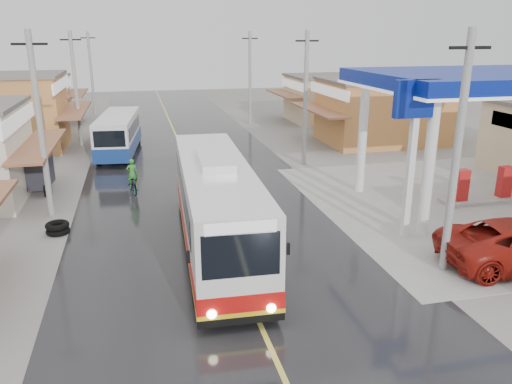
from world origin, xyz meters
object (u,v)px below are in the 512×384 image
coach_bus (216,206)px  tricycle_near (35,172)px  tyre_stack (58,228)px  second_bus (119,134)px  cyclist (133,182)px

coach_bus → tricycle_near: size_ratio=4.65×
coach_bus → tricycle_near: (-7.89, 9.29, -0.68)m
tyre_stack → second_bus: bearing=80.9°
cyclist → tricycle_near: size_ratio=0.73×
tricycle_near → tyre_stack: tricycle_near is taller
coach_bus → tyre_stack: coach_bus is taller
second_bus → tyre_stack: (-2.21, -13.76, -1.20)m
cyclist → tricycle_near: 5.06m
cyclist → tyre_stack: 5.76m
tricycle_near → cyclist: bearing=-12.8°
second_bus → tricycle_near: size_ratio=3.29×
cyclist → second_bus: bearing=84.4°
coach_bus → tyre_stack: bearing=156.2°
second_bus → cyclist: second_bus is taller
second_bus → tricycle_near: second_bus is taller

